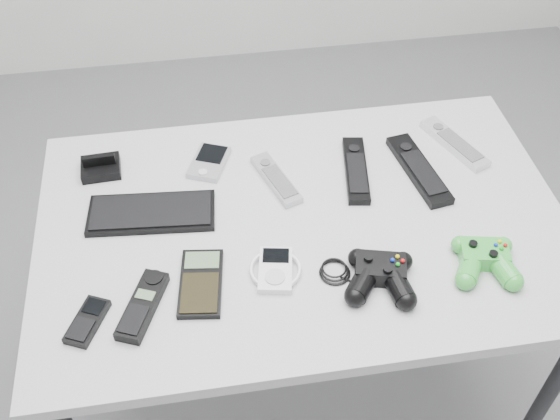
{
  "coord_description": "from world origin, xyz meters",
  "views": [
    {
      "loc": [
        -0.11,
        -0.98,
        1.76
      ],
      "look_at": [
        0.03,
        -0.04,
        0.77
      ],
      "focal_mm": 42.0,
      "sensor_mm": 36.0,
      "label": 1
    }
  ],
  "objects": [
    {
      "name": "desk",
      "position": [
        0.08,
        -0.06,
        0.68
      ],
      "size": [
        1.12,
        0.72,
        0.75
      ],
      "color": "#ADADAF",
      "rests_on": "floor"
    },
    {
      "name": "pda_keyboard",
      "position": [
        -0.23,
        0.01,
        0.76
      ],
      "size": [
        0.28,
        0.14,
        0.02
      ],
      "primitive_type": "cube",
      "rotation": [
        0.0,
        0.0,
        -0.09
      ],
      "color": "black",
      "rests_on": "desk"
    },
    {
      "name": "remote_black_a",
      "position": [
        0.23,
        0.07,
        0.76
      ],
      "size": [
        0.08,
        0.21,
        0.02
      ],
      "primitive_type": "cube",
      "rotation": [
        0.0,
        0.0,
        -0.16
      ],
      "color": "black",
      "rests_on": "desk"
    },
    {
      "name": "pda",
      "position": [
        -0.1,
        0.15,
        0.76
      ],
      "size": [
        0.11,
        0.13,
        0.02
      ],
      "primitive_type": "cube",
      "rotation": [
        0.0,
        0.0,
        -0.39
      ],
      "color": "#A6A6AD",
      "rests_on": "desk"
    },
    {
      "name": "mobile_phone",
      "position": [
        -0.36,
        -0.25,
        0.76
      ],
      "size": [
        0.09,
        0.11,
        0.02
      ],
      "primitive_type": "cube",
      "rotation": [
        0.0,
        0.0,
        -0.43
      ],
      "color": "black",
      "rests_on": "desk"
    },
    {
      "name": "remote_black_b",
      "position": [
        0.37,
        0.05,
        0.76
      ],
      "size": [
        0.09,
        0.24,
        0.02
      ],
      "primitive_type": "cube",
      "rotation": [
        0.0,
        0.0,
        0.16
      ],
      "color": "black",
      "rests_on": "desk"
    },
    {
      "name": "controller_green",
      "position": [
        0.41,
        -0.23,
        0.77
      ],
      "size": [
        0.15,
        0.16,
        0.04
      ],
      "primitive_type": null,
      "rotation": [
        0.0,
        0.0,
        -0.19
      ],
      "color": "green",
      "rests_on": "desk"
    },
    {
      "name": "cordless_handset",
      "position": [
        -0.26,
        -0.24,
        0.76
      ],
      "size": [
        0.1,
        0.16,
        0.02
      ],
      "primitive_type": "cube",
      "rotation": [
        0.0,
        0.0,
        -0.4
      ],
      "color": "black",
      "rests_on": "desk"
    },
    {
      "name": "remote_silver_a",
      "position": [
        0.04,
        0.07,
        0.76
      ],
      "size": [
        0.1,
        0.18,
        0.02
      ],
      "primitive_type": "cube",
      "rotation": [
        0.0,
        0.0,
        0.34
      ],
      "color": "#A6A6AD",
      "rests_on": "desk"
    },
    {
      "name": "floor",
      "position": [
        0.0,
        0.0,
        0.0
      ],
      "size": [
        3.5,
        3.5,
        0.0
      ],
      "primitive_type": "plane",
      "color": "slate",
      "rests_on": "ground"
    },
    {
      "name": "controller_black",
      "position": [
        0.2,
        -0.24,
        0.77
      ],
      "size": [
        0.26,
        0.2,
        0.05
      ],
      "primitive_type": null,
      "rotation": [
        0.0,
        0.0,
        -0.25
      ],
      "color": "black",
      "rests_on": "desk"
    },
    {
      "name": "dock_bracket",
      "position": [
        -0.34,
        0.16,
        0.77
      ],
      "size": [
        0.09,
        0.08,
        0.05
      ],
      "primitive_type": "cube",
      "rotation": [
        0.0,
        0.0,
        0.05
      ],
      "color": "black",
      "rests_on": "desk"
    },
    {
      "name": "calculator",
      "position": [
        -0.14,
        -0.2,
        0.75
      ],
      "size": [
        0.1,
        0.17,
        0.02
      ],
      "primitive_type": "cube",
      "rotation": [
        0.0,
        0.0,
        -0.13
      ],
      "color": "black",
      "rests_on": "desk"
    },
    {
      "name": "mp3_player",
      "position": [
        0.0,
        -0.19,
        0.76
      ],
      "size": [
        0.12,
        0.13,
        0.02
      ],
      "primitive_type": "cube",
      "rotation": [
        0.0,
        0.0,
        -0.18
      ],
      "color": "silver",
      "rests_on": "desk"
    },
    {
      "name": "remote_silver_b",
      "position": [
        0.48,
        0.12,
        0.76
      ],
      "size": [
        0.12,
        0.2,
        0.02
      ],
      "primitive_type": "cube",
      "rotation": [
        0.0,
        0.0,
        0.39
      ],
      "color": "silver",
      "rests_on": "desk"
    }
  ]
}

